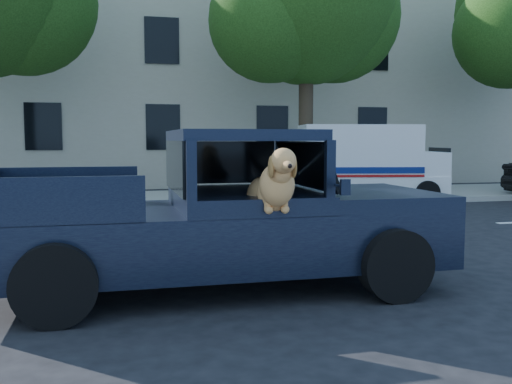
# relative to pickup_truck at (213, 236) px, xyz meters

# --- Properties ---
(ground) EXTENTS (120.00, 120.00, 0.00)m
(ground) POSITION_rel_pickup_truck_xyz_m (-0.52, 0.39, -0.63)
(ground) COLOR black
(ground) RESTS_ON ground
(far_sidewalk) EXTENTS (60.00, 4.00, 0.15)m
(far_sidewalk) POSITION_rel_pickup_truck_xyz_m (-0.52, 9.59, -0.56)
(far_sidewalk) COLOR gray
(far_sidewalk) RESTS_ON ground
(lane_stripes) EXTENTS (21.60, 0.14, 0.01)m
(lane_stripes) POSITION_rel_pickup_truck_xyz_m (1.48, 3.79, -0.63)
(lane_stripes) COLOR silver
(lane_stripes) RESTS_ON ground
(street_tree_mid) EXTENTS (6.00, 5.20, 8.60)m
(street_tree_mid) POSITION_rel_pickup_truck_xyz_m (4.51, 10.01, 5.08)
(street_tree_mid) COLOR #332619
(street_tree_mid) RESTS_ON ground
(building_main) EXTENTS (26.00, 6.00, 9.00)m
(building_main) POSITION_rel_pickup_truck_xyz_m (2.48, 16.89, 3.87)
(building_main) COLOR #BEB59D
(building_main) RESTS_ON ground
(pickup_truck) EXTENTS (5.26, 2.69, 1.88)m
(pickup_truck) POSITION_rel_pickup_truck_xyz_m (0.00, 0.00, 0.00)
(pickup_truck) COLOR black
(pickup_truck) RESTS_ON ground
(mail_truck) EXTENTS (4.21, 2.60, 2.17)m
(mail_truck) POSITION_rel_pickup_truck_xyz_m (5.77, 8.35, 0.31)
(mail_truck) COLOR silver
(mail_truck) RESTS_ON ground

